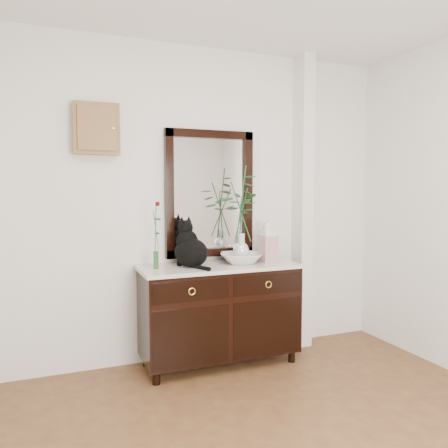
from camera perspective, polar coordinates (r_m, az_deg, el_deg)
name	(u,v)px	position (r m, az deg, el deg)	size (l,w,h in m)	color
wall_back	(199,204)	(3.81, -3.35, 2.59)	(3.60, 0.04, 2.70)	white
pilaster	(302,203)	(4.16, 10.20, 2.69)	(0.12, 0.20, 2.70)	white
sideboard	(220,309)	(3.74, -0.58, -11.03)	(1.33, 0.52, 0.82)	black
wall_mirror	(210,194)	(3.83, -1.86, 3.95)	(0.80, 0.06, 1.10)	black
key_cabinet	(96,129)	(3.62, -16.34, 11.83)	(0.35, 0.10, 0.40)	brown
cat	(191,243)	(3.55, -4.32, -2.50)	(0.27, 0.34, 0.39)	black
lotus_bowl	(241,258)	(3.74, 2.22, -4.48)	(0.35, 0.35, 0.09)	white
vase_branches	(241,213)	(3.70, 2.24, 1.49)	(0.39, 0.39, 0.83)	silver
bud_vase_rose	(156,235)	(3.49, -8.92, -1.38)	(0.07, 0.07, 0.54)	#295C30
ginger_jar	(268,241)	(3.82, 5.71, -2.22)	(0.13, 0.13, 0.36)	white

